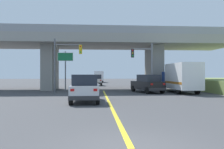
{
  "coord_description": "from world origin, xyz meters",
  "views": [
    {
      "loc": [
        -0.97,
        -6.1,
        2.02
      ],
      "look_at": [
        0.81,
        18.63,
        2.03
      ],
      "focal_mm": 36.32,
      "sensor_mm": 36.0,
      "label": 1
    }
  ],
  "objects": [
    {
      "name": "traffic_signal_nearside",
      "position": [
        4.54,
        18.88,
        3.49
      ],
      "size": [
        2.44,
        0.36,
        5.55
      ],
      "color": "slate",
      "rests_on": "ground"
    },
    {
      "name": "ground",
      "position": [
        0.0,
        24.56,
        0.0
      ],
      "size": [
        160.0,
        160.0,
        0.0
      ],
      "primitive_type": "plane",
      "color": "#424244"
    },
    {
      "name": "sedan_oncoming",
      "position": [
        -0.77,
        35.58,
        1.01
      ],
      "size": [
        1.88,
        4.79,
        2.02
      ],
      "color": "silver",
      "rests_on": "ground"
    },
    {
      "name": "semi_truck_distant",
      "position": [
        -0.19,
        53.12,
        1.54
      ],
      "size": [
        2.33,
        6.8,
        2.9
      ],
      "color": "red",
      "rests_on": "ground"
    },
    {
      "name": "suv_crossing",
      "position": [
        4.83,
        18.93,
        1.01
      ],
      "size": [
        3.15,
        5.04,
        2.02
      ],
      "rotation": [
        0.0,
        0.0,
        0.28
      ],
      "color": "black",
      "rests_on": "ground"
    },
    {
      "name": "box_truck",
      "position": [
        8.51,
        18.63,
        1.7
      ],
      "size": [
        2.33,
        7.44,
        3.25
      ],
      "color": "navy",
      "rests_on": "ground"
    },
    {
      "name": "highway_sign",
      "position": [
        -4.64,
        21.67,
        3.63
      ],
      "size": [
        1.87,
        0.17,
        4.84
      ],
      "color": "#56595E",
      "rests_on": "ground"
    },
    {
      "name": "lane_divider_stripe",
      "position": [
        0.0,
        11.05,
        0.0
      ],
      "size": [
        0.2,
        22.1,
        0.01
      ],
      "primitive_type": "cube",
      "color": "yellow",
      "rests_on": "ground"
    },
    {
      "name": "overpass_bridge",
      "position": [
        0.0,
        24.56,
        5.73
      ],
      "size": [
        34.71,
        8.22,
        7.86
      ],
      "color": "gray",
      "rests_on": "ground"
    },
    {
      "name": "suv_lead",
      "position": [
        -1.73,
        10.62,
        1.01
      ],
      "size": [
        2.03,
        4.45,
        2.02
      ],
      "color": "silver",
      "rests_on": "ground"
    },
    {
      "name": "traffic_signal_farside",
      "position": [
        -4.37,
        18.32,
        3.72
      ],
      "size": [
        2.98,
        0.36,
        5.85
      ],
      "color": "#56595E",
      "rests_on": "ground"
    }
  ]
}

